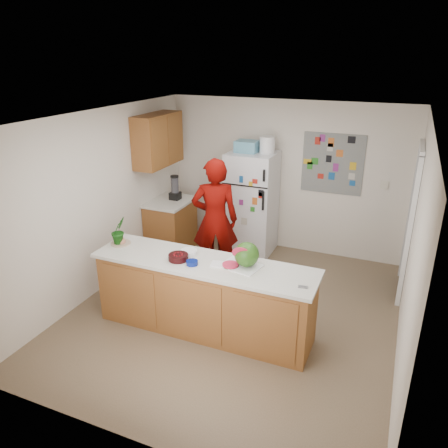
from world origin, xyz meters
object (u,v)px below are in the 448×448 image
at_px(refrigerator, 251,203).
at_px(cherry_bowl, 178,257).
at_px(person, 215,220).
at_px(watermelon, 247,254).

bearing_deg(refrigerator, cherry_bowl, -90.95).
relative_size(person, cherry_bowl, 7.92).
bearing_deg(refrigerator, watermelon, -71.93).
relative_size(person, watermelon, 6.52).
bearing_deg(watermelon, person, 127.57).
height_order(person, watermelon, person).
relative_size(watermelon, cherry_bowl, 1.21).
bearing_deg(watermelon, cherry_bowl, -169.40).
bearing_deg(person, cherry_bowl, 72.07).
bearing_deg(refrigerator, person, -98.67).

